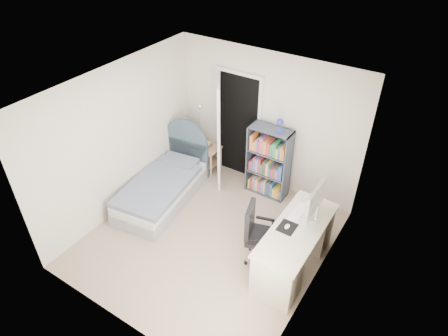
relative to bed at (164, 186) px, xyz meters
The scene contains 8 objects.
room_shell 1.62m from the bed, 18.01° to the right, with size 3.50×3.70×2.60m.
door 1.49m from the bed, 64.60° to the left, with size 0.92×0.72×2.06m.
bed is the anchor object (origin of this frame).
nightstand 1.16m from the bed, 82.77° to the left, with size 0.40×0.40×0.59m.
floor_lamp 1.06m from the bed, 84.71° to the left, with size 0.21×0.21×1.49m.
bookcase 1.87m from the bed, 38.41° to the left, with size 0.74×0.32×1.56m.
desk 2.59m from the bed, ahead, with size 0.63×1.58×1.30m.
office_chair 2.10m from the bed, ahead, with size 0.55×0.57×1.00m.
Camera 1 is at (2.63, -3.63, 4.60)m, focal length 32.00 mm.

